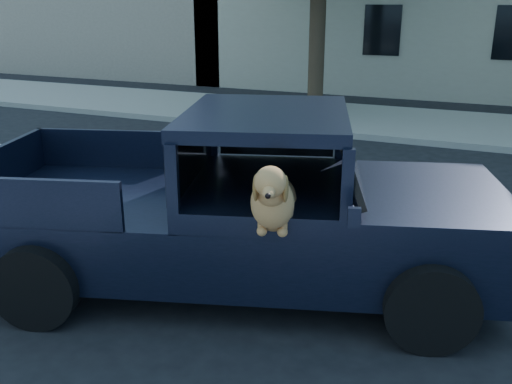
# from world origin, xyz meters

# --- Properties ---
(ground) EXTENTS (120.00, 120.00, 0.00)m
(ground) POSITION_xyz_m (0.00, 0.00, 0.00)
(ground) COLOR black
(ground) RESTS_ON ground
(far_sidewalk) EXTENTS (60.00, 4.00, 0.15)m
(far_sidewalk) POSITION_xyz_m (0.00, 9.20, 0.07)
(far_sidewalk) COLOR gray
(far_sidewalk) RESTS_ON ground
(pickup_truck) EXTENTS (6.11, 3.80, 2.05)m
(pickup_truck) POSITION_xyz_m (-1.78, -0.48, 0.69)
(pickup_truck) COLOR black
(pickup_truck) RESTS_ON ground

